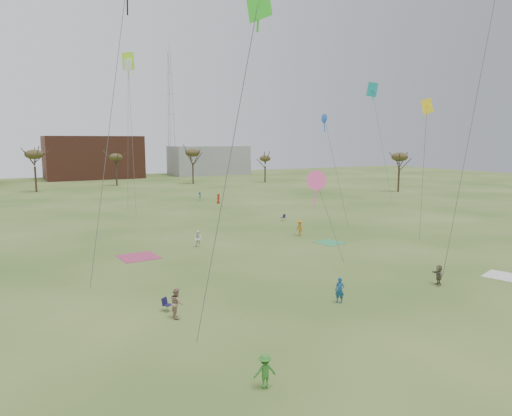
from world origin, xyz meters
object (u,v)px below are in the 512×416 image
camp_chair_right (283,219)px  flyer_near_right (340,290)px  flyer_near_center (265,371)px  radio_tower (170,114)px  camp_chair_left (167,307)px

camp_chair_right → flyer_near_right: bearing=-31.8°
flyer_near_center → radio_tower: size_ratio=0.04×
flyer_near_right → camp_chair_right: (13.67, 29.54, -0.61)m
flyer_near_right → camp_chair_right: size_ratio=2.01×
flyer_near_center → camp_chair_left: (-0.92, 11.22, -0.53)m
flyer_near_center → radio_tower: radio_tower is taller
flyer_near_right → camp_chair_left: size_ratio=2.01×
flyer_near_right → radio_tower: (28.26, 121.73, 18.33)m
flyer_near_center → flyer_near_right: (9.88, 7.20, 0.08)m
flyer_near_center → camp_chair_left: size_ratio=1.82×
camp_chair_right → radio_tower: (14.59, 92.18, 18.95)m
camp_chair_right → camp_chair_left: bearing=-50.7°
camp_chair_left → flyer_near_right: bearing=-53.9°
camp_chair_right → flyer_near_center: bearing=-39.6°
flyer_near_right → camp_chair_right: bearing=118.0°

